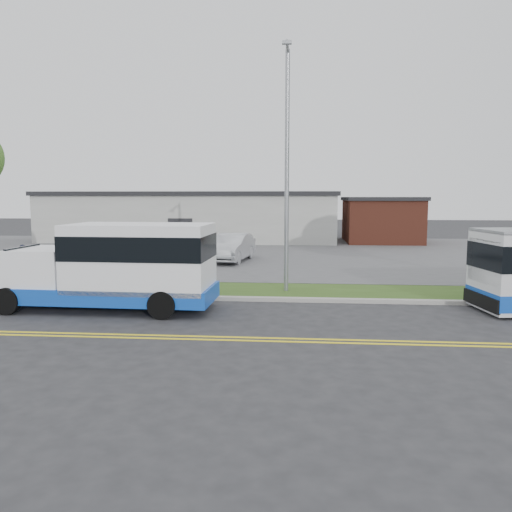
# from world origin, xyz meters

# --- Properties ---
(ground) EXTENTS (140.00, 140.00, 0.00)m
(ground) POSITION_xyz_m (0.00, 0.00, 0.00)
(ground) COLOR #28282B
(ground) RESTS_ON ground
(lane_line_north) EXTENTS (70.00, 0.12, 0.01)m
(lane_line_north) POSITION_xyz_m (0.00, -3.85, 0.01)
(lane_line_north) COLOR yellow
(lane_line_north) RESTS_ON ground
(lane_line_south) EXTENTS (70.00, 0.12, 0.01)m
(lane_line_south) POSITION_xyz_m (0.00, -4.15, 0.01)
(lane_line_south) COLOR yellow
(lane_line_south) RESTS_ON ground
(curb) EXTENTS (80.00, 0.30, 0.15)m
(curb) POSITION_xyz_m (0.00, 1.10, 0.07)
(curb) COLOR #9E9B93
(curb) RESTS_ON ground
(verge) EXTENTS (80.00, 3.30, 0.10)m
(verge) POSITION_xyz_m (0.00, 2.90, 0.05)
(verge) COLOR #2F4517
(verge) RESTS_ON ground
(parking_lot) EXTENTS (80.00, 25.00, 0.10)m
(parking_lot) POSITION_xyz_m (0.00, 17.00, 0.05)
(parking_lot) COLOR #4C4C4F
(parking_lot) RESTS_ON ground
(commercial_building) EXTENTS (25.40, 10.40, 4.35)m
(commercial_building) POSITION_xyz_m (-6.00, 27.00, 2.18)
(commercial_building) COLOR #9E9E99
(commercial_building) RESTS_ON ground
(brick_wing) EXTENTS (6.30, 7.30, 3.90)m
(brick_wing) POSITION_xyz_m (10.50, 26.00, 1.96)
(brick_wing) COLOR brown
(brick_wing) RESTS_ON ground
(streetlight_near) EXTENTS (0.35, 1.53, 9.50)m
(streetlight_near) POSITION_xyz_m (3.00, 2.73, 5.23)
(streetlight_near) COLOR gray
(streetlight_near) RESTS_ON verge
(shuttle_bus) EXTENTS (7.90, 2.84, 2.99)m
(shuttle_bus) POSITION_xyz_m (-2.68, -0.73, 1.60)
(shuttle_bus) COLOR #1046B5
(shuttle_bus) RESTS_ON ground
(pedestrian) EXTENTS (0.76, 0.62, 1.79)m
(pedestrian) POSITION_xyz_m (-8.30, 2.97, 0.99)
(pedestrian) COLOR black
(pedestrian) RESTS_ON verge
(parked_car_a) EXTENTS (2.44, 5.17, 1.64)m
(parked_car_a) POSITION_xyz_m (-0.46, 11.92, 0.92)
(parked_car_a) COLOR silver
(parked_car_a) RESTS_ON parking_lot
(parked_car_b) EXTENTS (3.00, 5.23, 1.43)m
(parked_car_b) POSITION_xyz_m (-10.52, 15.17, 0.81)
(parked_car_b) COLOR white
(parked_car_b) RESTS_ON parking_lot
(grocery_bag_left) EXTENTS (0.32, 0.32, 0.32)m
(grocery_bag_left) POSITION_xyz_m (-8.60, 2.72, 0.26)
(grocery_bag_left) COLOR white
(grocery_bag_left) RESTS_ON verge
(grocery_bag_right) EXTENTS (0.32, 0.32, 0.32)m
(grocery_bag_right) POSITION_xyz_m (-8.00, 3.22, 0.26)
(grocery_bag_right) COLOR white
(grocery_bag_right) RESTS_ON verge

